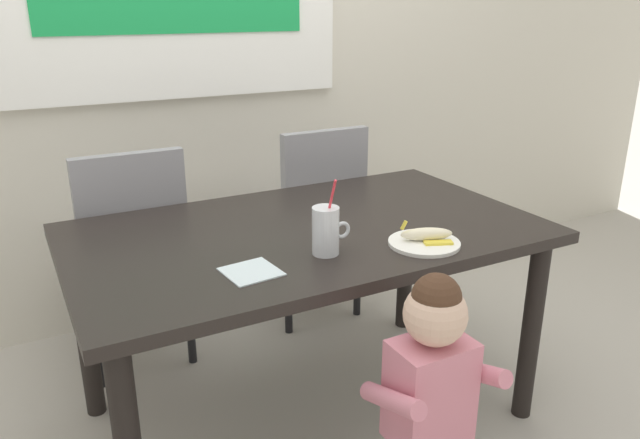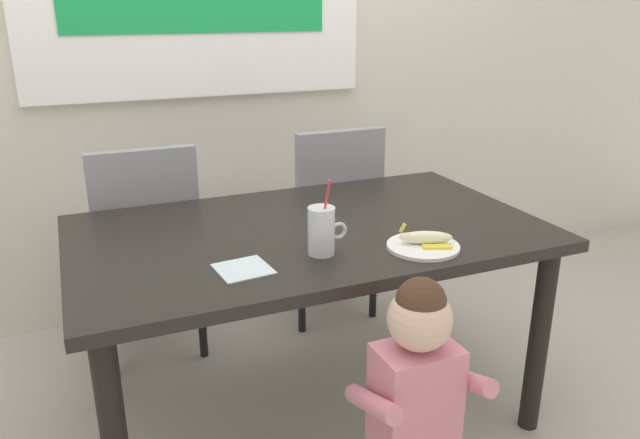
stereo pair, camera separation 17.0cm
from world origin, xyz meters
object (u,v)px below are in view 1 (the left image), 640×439
object	(u,v)px
toddler_standing	(431,380)
milk_cup	(326,233)
peeled_banana	(427,234)
dining_chair_left	(131,247)
snack_plate	(424,243)
dining_chair_right	(314,213)
paper_napkin	(251,272)
dining_table	(307,253)

from	to	relation	value
toddler_standing	milk_cup	size ratio (longest dim) A/B	3.39
toddler_standing	peeled_banana	bearing A→B (deg)	56.04
dining_chair_left	toddler_standing	world-z (taller)	dining_chair_left
toddler_standing	snack_plate	size ratio (longest dim) A/B	3.64
dining_chair_left	snack_plate	distance (m)	1.24
dining_chair_left	milk_cup	size ratio (longest dim) A/B	3.89
dining_chair_right	snack_plate	bearing A→B (deg)	82.97
dining_chair_left	dining_chair_right	size ratio (longest dim) A/B	1.00
peeled_banana	paper_napkin	world-z (taller)	peeled_banana
dining_chair_right	dining_table	bearing A→B (deg)	60.90
dining_table	dining_chair_left	world-z (taller)	dining_chair_left
dining_chair_left	paper_napkin	xyz separation A→B (m)	(0.17, -0.91, 0.22)
dining_chair_left	dining_chair_right	world-z (taller)	same
dining_chair_left	peeled_banana	world-z (taller)	dining_chair_left
dining_table	paper_napkin	world-z (taller)	paper_napkin
toddler_standing	peeled_banana	xyz separation A→B (m)	(0.23, 0.35, 0.26)
peeled_banana	paper_napkin	bearing A→B (deg)	174.26
dining_table	peeled_banana	distance (m)	0.43
dining_chair_left	toddler_standing	xyz separation A→B (m)	(0.52, -1.32, -0.02)
dining_table	dining_chair_left	size ratio (longest dim) A/B	1.66
dining_chair_left	paper_napkin	world-z (taller)	dining_chair_left
toddler_standing	dining_table	bearing A→B (deg)	93.68
milk_cup	paper_napkin	size ratio (longest dim) A/B	1.65
milk_cup	snack_plate	xyz separation A→B (m)	(0.31, -0.08, -0.06)
dining_table	toddler_standing	bearing A→B (deg)	-86.32
paper_napkin	dining_table	bearing A→B (deg)	39.33
dining_table	dining_chair_right	distance (m)	0.80
dining_table	peeled_banana	bearing A→B (deg)	-48.53
dining_table	dining_chair_right	size ratio (longest dim) A/B	1.66
dining_chair_right	toddler_standing	distance (m)	1.39
peeled_banana	milk_cup	bearing A→B (deg)	166.13
dining_table	paper_napkin	xyz separation A→B (m)	(-0.31, -0.25, 0.09)
dining_chair_left	toddler_standing	size ratio (longest dim) A/B	1.15
peeled_banana	dining_chair_left	bearing A→B (deg)	127.80
toddler_standing	paper_napkin	bearing A→B (deg)	130.93
dining_chair_right	toddler_standing	xyz separation A→B (m)	(-0.34, -1.35, -0.02)
dining_table	dining_chair_right	world-z (taller)	dining_chair_right
dining_chair_right	snack_plate	xyz separation A→B (m)	(-0.12, -1.01, 0.22)
dining_table	milk_cup	world-z (taller)	milk_cup
milk_cup	dining_table	bearing A→B (deg)	77.61
milk_cup	toddler_standing	bearing A→B (deg)	-77.69
snack_plate	paper_napkin	world-z (taller)	snack_plate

